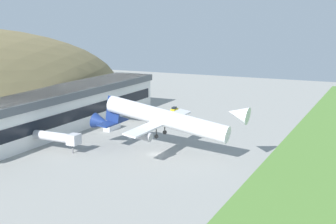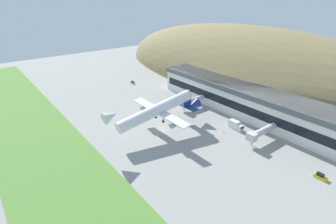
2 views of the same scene
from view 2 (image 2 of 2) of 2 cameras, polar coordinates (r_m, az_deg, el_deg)
ground_plane at (r=111.25m, az=-1.61°, el=-3.84°), size 343.67×343.67×0.00m
grass_strip_foreground at (r=96.16m, az=-23.68°, el=-11.18°), size 309.30×31.80×0.08m
hill_backdrop at (r=180.37m, az=16.83°, el=6.45°), size 245.88×79.81×69.85m
terminal_building at (r=128.39m, az=16.58°, el=2.83°), size 101.39×16.75×13.37m
jetway_0 at (r=130.63m, az=5.06°, el=2.48°), size 3.38×14.79×5.43m
jetway_1 at (r=107.05m, az=19.55°, el=-4.17°), size 3.38×16.11×5.43m
cargo_airplane at (r=105.36m, az=-2.20°, el=0.40°), size 33.78×46.03×11.49m
service_car_0 at (r=169.38m, az=-7.70°, el=6.37°), size 4.04×1.99×1.50m
service_car_1 at (r=96.61m, az=30.24°, el=-12.01°), size 3.91×1.66×1.68m
fuel_truck at (r=115.12m, az=14.52°, el=-2.78°), size 6.73×2.68×3.32m
traffic_cone_0 at (r=111.19m, az=12.05°, el=-4.28°), size 0.52×0.52×0.58m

